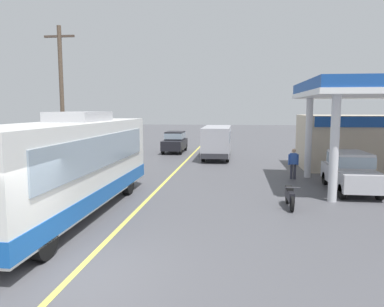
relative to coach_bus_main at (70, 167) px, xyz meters
name	(u,v)px	position (x,y,z in m)	size (l,w,h in m)	color
ground	(189,158)	(2.21, 15.57, -1.72)	(120.00, 120.00, 0.00)	#4C4C51
lane_divider_stripe	(178,168)	(2.21, 10.57, -1.72)	(0.16, 50.00, 0.01)	#D8CC4C
coach_bus_main	(70,167)	(0.00, 0.00, 0.00)	(2.60, 11.04, 3.69)	white
gas_station_roadside	(370,129)	(13.54, 9.97, 0.91)	(9.10, 11.95, 5.10)	#194799
car_at_pump	(350,170)	(11.11, 5.15, -0.71)	(1.70, 4.20, 1.82)	#B2B2B7
minibus_opposing_lane	(217,139)	(4.39, 15.78, -0.25)	(2.04, 6.13, 2.44)	#A5A5AD
motorcycle_parked_forecourt	(290,196)	(7.97, 1.95, -1.28)	(0.55, 1.80, 0.92)	black
pedestrian_near_pump	(293,162)	(8.96, 7.84, -0.79)	(0.55, 0.22, 1.66)	#33333F
car_trailing_behind_bus	(175,141)	(0.51, 19.28, -0.71)	(1.70, 4.20, 1.82)	black
utility_pole_roadside	(62,98)	(-4.31, 8.28, 2.73)	(1.80, 0.24, 8.53)	brown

